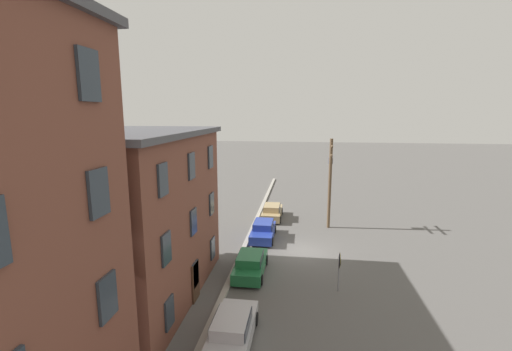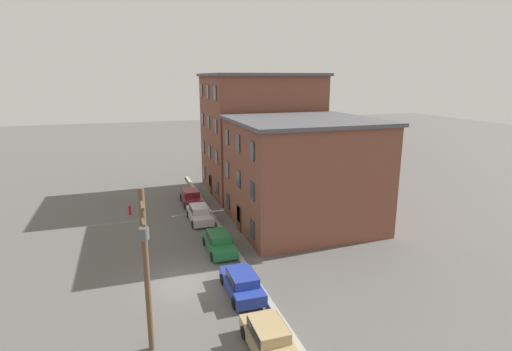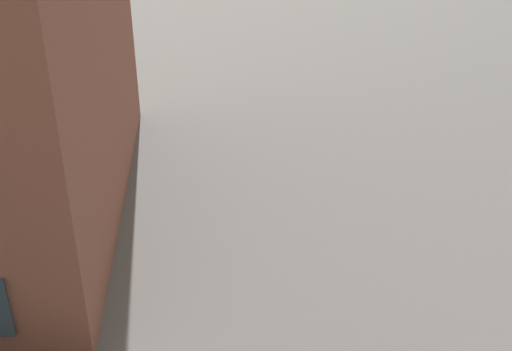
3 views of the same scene
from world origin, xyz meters
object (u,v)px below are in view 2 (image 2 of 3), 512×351
(car_silver, at_px, (200,213))
(utility_pole, at_px, (146,263))
(fire_hydrant, at_px, (130,210))
(car_tan, at_px, (269,338))
(caution_sign, at_px, (143,232))
(car_blue, at_px, (242,282))
(car_green, at_px, (219,241))
(car_maroon, at_px, (191,197))

(car_silver, bearing_deg, utility_pole, -17.81)
(car_silver, xyz_separation_m, utility_pole, (17.03, -5.47, 3.84))
(fire_hydrant, bearing_deg, car_tan, 14.70)
(car_tan, bearing_deg, caution_sign, -159.23)
(car_tan, bearing_deg, car_silver, 179.66)
(utility_pole, xyz_separation_m, fire_hydrant, (-20.82, -0.61, -4.10))
(car_tan, bearing_deg, utility_pole, -109.90)
(car_blue, bearing_deg, fire_hydrant, -160.15)
(car_tan, distance_m, utility_pole, 6.87)
(car_green, bearing_deg, caution_sign, -105.16)
(car_blue, height_order, fire_hydrant, car_blue)
(car_blue, distance_m, caution_sign, 9.69)
(car_maroon, bearing_deg, caution_sign, -26.14)
(car_green, bearing_deg, car_tan, -1.57)
(car_blue, relative_size, caution_sign, 1.82)
(utility_pole, distance_m, fire_hydrant, 21.23)
(caution_sign, bearing_deg, car_green, 74.84)
(car_silver, relative_size, fire_hydrant, 4.58)
(car_tan, distance_m, fire_hydrant, 23.53)
(car_silver, bearing_deg, car_maroon, 178.93)
(car_maroon, distance_m, fire_hydrant, 6.42)
(car_blue, relative_size, fire_hydrant, 4.58)
(car_silver, xyz_separation_m, fire_hydrant, (-3.78, -6.08, -0.27))
(fire_hydrant, bearing_deg, car_maroon, 105.23)
(car_silver, distance_m, car_tan, 18.97)
(car_maroon, distance_m, car_green, 12.38)
(car_maroon, xyz_separation_m, car_green, (12.38, 0.11, 0.00))
(car_tan, height_order, fire_hydrant, car_tan)
(utility_pole, bearing_deg, fire_hydrant, -178.31)
(car_silver, bearing_deg, car_green, 1.79)
(car_silver, height_order, utility_pole, utility_pole)
(fire_hydrant, bearing_deg, caution_sign, 5.18)
(car_tan, relative_size, caution_sign, 1.82)
(caution_sign, distance_m, utility_pole, 11.98)
(car_tan, bearing_deg, car_maroon, 179.49)
(car_blue, distance_m, car_tan, 5.53)
(car_green, distance_m, caution_sign, 5.73)
(caution_sign, bearing_deg, utility_pole, -1.10)
(car_maroon, height_order, car_blue, same)
(car_maroon, relative_size, car_tan, 1.00)
(car_maroon, relative_size, car_blue, 1.00)
(caution_sign, xyz_separation_m, utility_pole, (11.60, -0.22, 2.97))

